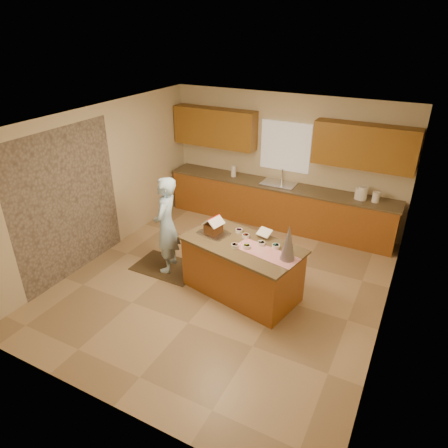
{
  "coord_description": "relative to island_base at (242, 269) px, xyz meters",
  "views": [
    {
      "loc": [
        2.6,
        -5.0,
        3.99
      ],
      "look_at": [
        -0.1,
        0.2,
        1.0
      ],
      "focal_mm": 32.51,
      "sensor_mm": 36.0,
      "label": 1
    }
  ],
  "objects": [
    {
      "name": "floor",
      "position": [
        -0.37,
        0.09,
        -0.43
      ],
      "size": [
        5.5,
        5.5,
        0.0
      ],
      "primitive_type": "plane",
      "color": "tan",
      "rests_on": "ground"
    },
    {
      "name": "ceiling",
      "position": [
        -0.37,
        0.09,
        2.27
      ],
      "size": [
        5.5,
        5.5,
        0.0
      ],
      "primitive_type": "plane",
      "color": "silver",
      "rests_on": "floor"
    },
    {
      "name": "wall_back",
      "position": [
        -0.37,
        2.84,
        0.92
      ],
      "size": [
        5.5,
        5.5,
        0.0
      ],
      "primitive_type": "plane",
      "color": "beige",
      "rests_on": "floor"
    },
    {
      "name": "wall_front",
      "position": [
        -0.37,
        -2.66,
        0.92
      ],
      "size": [
        5.5,
        5.5,
        0.0
      ],
      "primitive_type": "plane",
      "color": "beige",
      "rests_on": "floor"
    },
    {
      "name": "wall_left",
      "position": [
        -2.87,
        0.09,
        0.92
      ],
      "size": [
        5.5,
        5.5,
        0.0
      ],
      "primitive_type": "plane",
      "color": "beige",
      "rests_on": "floor"
    },
    {
      "name": "wall_right",
      "position": [
        2.13,
        0.09,
        0.92
      ],
      "size": [
        5.5,
        5.5,
        0.0
      ],
      "primitive_type": "plane",
      "color": "beige",
      "rests_on": "floor"
    },
    {
      "name": "stone_accent",
      "position": [
        -2.85,
        -0.71,
        0.82
      ],
      "size": [
        0.0,
        2.5,
        2.5
      ],
      "primitive_type": "plane",
      "rotation": [
        1.57,
        0.0,
        1.57
      ],
      "color": "gray",
      "rests_on": "wall_left"
    },
    {
      "name": "window_curtain",
      "position": [
        -0.37,
        2.81,
        1.22
      ],
      "size": [
        1.05,
        0.03,
        1.0
      ],
      "primitive_type": "cube",
      "color": "white",
      "rests_on": "wall_back"
    },
    {
      "name": "back_counter_base",
      "position": [
        -0.37,
        2.54,
        0.01
      ],
      "size": [
        4.8,
        0.6,
        0.88
      ],
      "primitive_type": "cube",
      "color": "#91531E",
      "rests_on": "floor"
    },
    {
      "name": "back_counter_top",
      "position": [
        -0.37,
        2.54,
        0.47
      ],
      "size": [
        4.85,
        0.63,
        0.04
      ],
      "primitive_type": "cube",
      "color": "brown",
      "rests_on": "back_counter_base"
    },
    {
      "name": "upper_cabinet_left",
      "position": [
        -1.92,
        2.66,
        1.47
      ],
      "size": [
        1.85,
        0.35,
        0.8
      ],
      "primitive_type": "cube",
      "color": "#9C6D21",
      "rests_on": "wall_back"
    },
    {
      "name": "upper_cabinet_right",
      "position": [
        1.18,
        2.66,
        1.47
      ],
      "size": [
        1.85,
        0.35,
        0.8
      ],
      "primitive_type": "cube",
      "color": "#9C6D21",
      "rests_on": "wall_back"
    },
    {
      "name": "sink",
      "position": [
        -0.37,
        2.54,
        0.46
      ],
      "size": [
        0.7,
        0.45,
        0.12
      ],
      "primitive_type": "cube",
      "color": "silver",
      "rests_on": "back_counter_top"
    },
    {
      "name": "faucet",
      "position": [
        -0.37,
        2.72,
        0.63
      ],
      "size": [
        0.03,
        0.03,
        0.28
      ],
      "primitive_type": "cylinder",
      "color": "silver",
      "rests_on": "back_counter_top"
    },
    {
      "name": "island_base",
      "position": [
        0.0,
        0.0,
        0.0
      ],
      "size": [
        1.92,
        1.24,
        0.87
      ],
      "primitive_type": "cube",
      "rotation": [
        0.0,
        0.0,
        -0.21
      ],
      "color": "#91531E",
      "rests_on": "floor"
    },
    {
      "name": "island_top",
      "position": [
        0.0,
        0.0,
        0.45
      ],
      "size": [
        2.01,
        1.33,
        0.04
      ],
      "primitive_type": "cube",
      "rotation": [
        0.0,
        0.0,
        -0.21
      ],
      "color": "brown",
      "rests_on": "island_base"
    },
    {
      "name": "table_runner",
      "position": [
        0.43,
        -0.09,
        0.48
      ],
      "size": [
        1.04,
        0.55,
        0.01
      ],
      "primitive_type": "cube",
      "rotation": [
        0.0,
        0.0,
        -0.21
      ],
      "color": "#AF0C23",
      "rests_on": "island_top"
    },
    {
      "name": "baking_tray",
      "position": [
        -0.54,
        0.07,
        0.48
      ],
      "size": [
        0.51,
        0.42,
        0.02
      ],
      "primitive_type": "cube",
      "rotation": [
        0.0,
        0.0,
        -0.21
      ],
      "color": "silver",
      "rests_on": "island_top"
    },
    {
      "name": "cookbook",
      "position": [
        0.22,
        0.33,
        0.56
      ],
      "size": [
        0.25,
        0.21,
        0.09
      ],
      "primitive_type": "cube",
      "rotation": [
        -1.13,
        0.0,
        -0.21
      ],
      "color": "white",
      "rests_on": "island_top"
    },
    {
      "name": "tinsel_tree",
      "position": [
        0.76,
        -0.11,
        0.74
      ],
      "size": [
        0.26,
        0.26,
        0.54
      ],
      "primitive_type": "cone",
      "rotation": [
        0.0,
        0.0,
        -0.21
      ],
      "color": "#A2A3AE",
      "rests_on": "island_top"
    },
    {
      "name": "rug",
      "position": [
        -1.49,
        0.04,
        -0.43
      ],
      "size": [
        1.15,
        0.75,
        0.01
      ],
      "primitive_type": "cube",
      "color": "black",
      "rests_on": "floor"
    },
    {
      "name": "boy",
      "position": [
        -1.44,
        0.04,
        0.43
      ],
      "size": [
        0.57,
        0.71,
        1.7
      ],
      "primitive_type": "imported",
      "rotation": [
        0.0,
        0.0,
        -1.28
      ],
      "color": "#ACD3F4",
      "rests_on": "rug"
    },
    {
      "name": "canister_a",
      "position": [
        1.24,
        2.54,
        0.6
      ],
      "size": [
        0.16,
        0.16,
        0.22
      ],
      "primitive_type": "cylinder",
      "color": "white",
      "rests_on": "back_counter_top"
    },
    {
      "name": "canister_b",
      "position": [
        1.3,
        2.54,
        0.61
      ],
      "size": [
        0.18,
        0.18,
        0.26
      ],
      "primitive_type": "cylinder",
      "color": "white",
      "rests_on": "back_counter_top"
    },
    {
      "name": "canister_c",
      "position": [
        1.55,
        2.54,
        0.59
      ],
      "size": [
        0.14,
        0.14,
        0.2
      ],
      "primitive_type": "cylinder",
      "color": "white",
      "rests_on": "back_counter_top"
    },
    {
      "name": "paper_towel",
      "position": [
        -1.4,
        2.54,
        0.61
      ],
      "size": [
        0.11,
        0.11,
        0.24
      ],
      "primitive_type": "cylinder",
      "color": "white",
      "rests_on": "back_counter_top"
    },
    {
      "name": "gingerbread_house",
      "position": [
        -0.54,
        0.07,
        0.6
      ],
      "size": [
        0.32,
        0.33,
        0.28
      ],
      "color": "brown",
      "rests_on": "baking_tray"
    },
    {
      "name": "candy_bowls",
      "position": [
        0.1,
        0.07,
        0.5
      ],
      "size": [
        0.82,
        0.58,
        0.05
      ],
      "color": "white",
      "rests_on": "island_top"
    }
  ]
}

